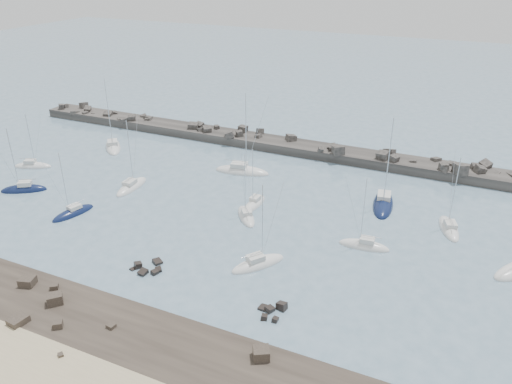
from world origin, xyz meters
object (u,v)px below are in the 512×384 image
sailboat_6 (254,204)px  sailboat_9 (364,246)px  sailboat_4 (242,172)px  sailboat_10 (449,229)px  sailboat_13 (73,213)px  sailboat_5 (246,217)px  sailboat_7 (258,264)px  sailboat_8 (383,204)px  sailboat_3 (132,187)px  sailboat_2 (24,190)px  sailboat_0 (33,166)px  sailboat_1 (113,147)px

sailboat_6 → sailboat_9: (19.23, -5.20, 0.01)m
sailboat_4 → sailboat_10: sailboat_4 is taller
sailboat_4 → sailboat_13: sailboat_4 is taller
sailboat_5 → sailboat_6: bearing=97.7°
sailboat_4 → sailboat_7: (15.23, -26.47, -0.01)m
sailboat_6 → sailboat_8: bearing=24.5°
sailboat_3 → sailboat_8: 42.81m
sailboat_2 → sailboat_8: sailboat_8 is taller
sailboat_6 → sailboat_2: bearing=-163.2°
sailboat_6 → sailboat_10: bearing=9.2°
sailboat_0 → sailboat_5: sailboat_0 is taller
sailboat_2 → sailboat_13: size_ratio=1.08×
sailboat_1 → sailboat_6: 39.51m
sailboat_8 → sailboat_3: bearing=-164.3°
sailboat_5 → sailboat_9: 18.67m
sailboat_7 → sailboat_9: sailboat_7 is taller
sailboat_5 → sailboat_9: bearing=-2.8°
sailboat_0 → sailboat_5: (45.64, -1.08, -0.00)m
sailboat_9 → sailboat_3: bearing=176.9°
sailboat_1 → sailboat_10: (67.32, -6.64, -0.01)m
sailboat_1 → sailboat_6: bearing=-16.8°
sailboat_10 → sailboat_13: size_ratio=1.07×
sailboat_3 → sailboat_0: bearing=-179.2°
sailboat_0 → sailboat_10: bearing=6.1°
sailboat_2 → sailboat_5: sailboat_2 is taller
sailboat_0 → sailboat_7: size_ratio=0.91×
sailboat_6 → sailboat_10: 29.89m
sailboat_3 → sailboat_5: 22.83m
sailboat_10 → sailboat_7: bearing=-137.3°
sailboat_2 → sailboat_9: size_ratio=1.08×
sailboat_7 → sailboat_8: bearing=64.6°
sailboat_1 → sailboat_7: size_ratio=1.23×
sailboat_0 → sailboat_7: (52.66, -12.19, 0.01)m
sailboat_8 → sailboat_6: bearing=-155.5°
sailboat_2 → sailboat_7: sailboat_7 is taller
sailboat_1 → sailboat_13: (13.26, -26.03, -0.01)m
sailboat_0 → sailboat_9: size_ratio=1.00×
sailboat_3 → sailboat_8: size_ratio=0.81×
sailboat_2 → sailboat_13: (13.74, -3.01, -0.03)m
sailboat_4 → sailboat_13: size_ratio=1.43×
sailboat_6 → sailboat_3: bearing=-172.5°
sailboat_10 → sailboat_9: bearing=-135.8°
sailboat_1 → sailboat_4: size_ratio=0.94×
sailboat_9 → sailboat_10: 14.33m
sailboat_1 → sailboat_13: 29.21m
sailboat_4 → sailboat_8: sailboat_4 is taller
sailboat_8 → sailboat_13: size_ratio=1.42×
sailboat_4 → sailboat_6: size_ratio=1.51×
sailboat_4 → sailboat_0: bearing=-159.1°
sailboat_6 → sailboat_10: (29.50, 4.80, -0.00)m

